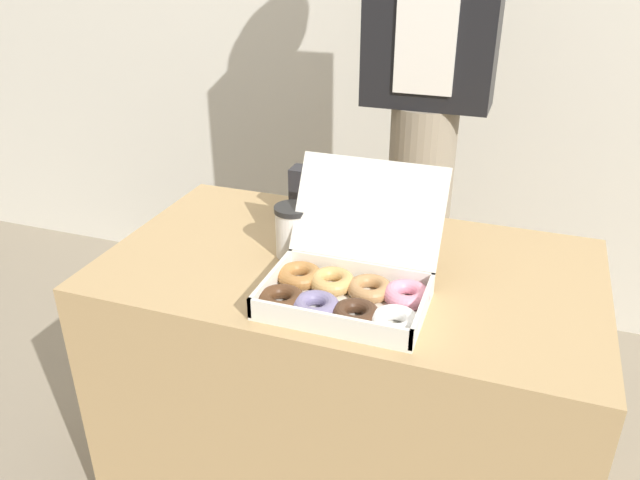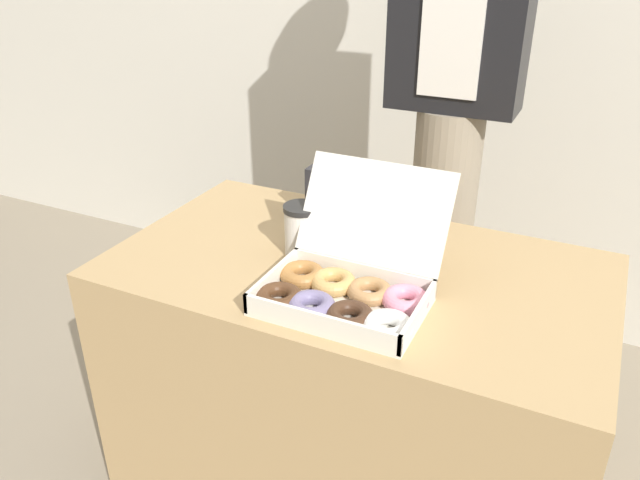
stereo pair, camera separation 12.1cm
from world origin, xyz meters
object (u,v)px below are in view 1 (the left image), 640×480
at_px(donut_box, 347,286).
at_px(person_customer, 428,82).
at_px(coffee_cup, 293,231).
at_px(napkin_holder, 309,193).

relative_size(donut_box, person_customer, 0.20).
height_order(coffee_cup, person_customer, person_customer).
relative_size(coffee_cup, napkin_holder, 0.90).
bearing_deg(coffee_cup, napkin_holder, 100.16).
height_order(donut_box, coffee_cup, donut_box).
bearing_deg(donut_box, coffee_cup, 139.65).
xyz_separation_m(coffee_cup, napkin_holder, (-0.04, 0.21, 0.01)).
height_order(coffee_cup, napkin_holder, napkin_holder).
relative_size(napkin_holder, person_customer, 0.08).
bearing_deg(napkin_holder, coffee_cup, -79.84).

